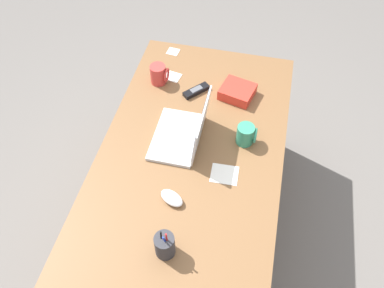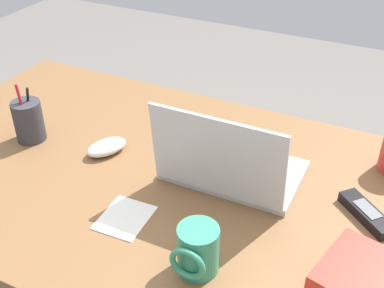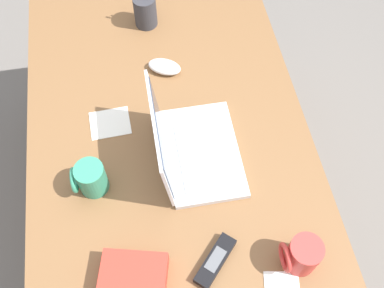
{
  "view_description": "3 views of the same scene",
  "coord_description": "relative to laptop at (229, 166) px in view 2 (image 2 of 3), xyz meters",
  "views": [
    {
      "loc": [
        1.03,
        0.25,
        2.21
      ],
      "look_at": [
        -0.03,
        0.0,
        0.81
      ],
      "focal_mm": 36.31,
      "sensor_mm": 36.0,
      "label": 1
    },
    {
      "loc": [
        -0.43,
        0.84,
        1.48
      ],
      "look_at": [
        -0.0,
        -0.03,
        0.84
      ],
      "focal_mm": 45.52,
      "sensor_mm": 36.0,
      "label": 2
    },
    {
      "loc": [
        -0.73,
        0.05,
        1.92
      ],
      "look_at": [
        -0.09,
        -0.06,
        0.82
      ],
      "focal_mm": 41.98,
      "sensor_mm": 36.0,
      "label": 3
    }
  ],
  "objects": [
    {
      "name": "laptop",
      "position": [
        0.0,
        0.0,
        0.0
      ],
      "size": [
        0.33,
        0.24,
        0.23
      ],
      "color": "silver",
      "rests_on": "desk"
    },
    {
      "name": "paper_note_near_laptop",
      "position": [
        0.16,
        0.22,
        -0.05
      ],
      "size": [
        0.11,
        0.13,
        0.0
      ],
      "primitive_type": "cube",
      "rotation": [
        0.0,
        0.0,
        0.04
      ],
      "color": "white",
      "rests_on": "desk"
    },
    {
      "name": "cordless_phone",
      "position": [
        -0.33,
        -0.01,
        -0.03
      ],
      "size": [
        0.14,
        0.13,
        0.03
      ],
      "color": "black",
      "rests_on": "desk"
    },
    {
      "name": "coffee_mug_tall",
      "position": [
        -0.05,
        0.29,
        0.0
      ],
      "size": [
        0.08,
        0.09,
        0.1
      ],
      "color": "#338C6B",
      "rests_on": "desk"
    },
    {
      "name": "pen_holder",
      "position": [
        0.56,
        0.06,
        0.01
      ],
      "size": [
        0.08,
        0.08,
        0.17
      ],
      "color": "#333338",
      "rests_on": "desk"
    },
    {
      "name": "desk",
      "position": [
        0.09,
        0.05,
        -0.42
      ],
      "size": [
        1.59,
        0.86,
        0.75
      ],
      "primitive_type": "cube",
      "color": "brown",
      "rests_on": "ground"
    },
    {
      "name": "computer_mouse",
      "position": [
        0.34,
        0.03,
        -0.03
      ],
      "size": [
        0.11,
        0.13,
        0.04
      ],
      "primitive_type": "ellipsoid",
      "rotation": [
        0.0,
        0.0,
        -0.47
      ],
      "color": "white",
      "rests_on": "desk"
    },
    {
      "name": "snack_bag",
      "position": [
        -0.35,
        0.2,
        -0.02
      ],
      "size": [
        0.18,
        0.2,
        0.06
      ],
      "primitive_type": "cube",
      "rotation": [
        0.0,
        0.0,
        -0.24
      ],
      "color": "red",
      "rests_on": "desk"
    }
  ]
}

